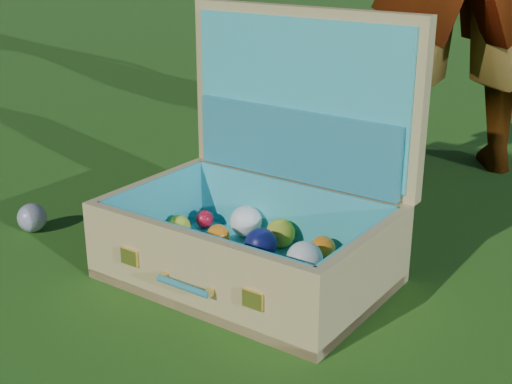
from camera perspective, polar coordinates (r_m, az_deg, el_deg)
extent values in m
plane|color=#215114|center=(1.75, 3.09, -5.94)|extent=(60.00, 60.00, 0.00)
sphere|color=#446DB2|center=(2.02, -17.49, -1.97)|extent=(0.08, 0.08, 0.08)
cube|color=tan|center=(1.68, -0.68, -6.61)|extent=(0.74, 0.62, 0.02)
cube|color=tan|center=(1.51, -5.12, -6.57)|extent=(0.59, 0.25, 0.19)
cube|color=tan|center=(1.80, 3.00, -1.92)|extent=(0.59, 0.25, 0.19)
cube|color=tan|center=(1.82, -8.38, -1.75)|extent=(0.16, 0.35, 0.19)
cube|color=tan|center=(1.51, 8.71, -6.74)|extent=(0.16, 0.35, 0.19)
cube|color=teal|center=(1.67, -0.68, -6.16)|extent=(0.68, 0.56, 0.01)
cube|color=teal|center=(1.51, -4.77, -5.98)|extent=(0.54, 0.22, 0.16)
cube|color=teal|center=(1.78, 2.76, -1.73)|extent=(0.54, 0.22, 0.16)
cube|color=teal|center=(1.81, -8.06, -1.52)|extent=(0.14, 0.35, 0.16)
cube|color=teal|center=(1.51, 8.24, -6.21)|extent=(0.14, 0.35, 0.16)
cube|color=tan|center=(1.73, 3.73, 7.71)|extent=(0.60, 0.27, 0.42)
cube|color=teal|center=(1.71, 3.36, 7.59)|extent=(0.54, 0.22, 0.37)
cube|color=teal|center=(1.73, 3.10, 3.76)|extent=(0.53, 0.22, 0.18)
cube|color=#F2C659|center=(1.60, -10.08, -5.14)|extent=(0.05, 0.03, 0.04)
cube|color=#F2C659|center=(1.40, -0.25, -8.61)|extent=(0.05, 0.03, 0.04)
cylinder|color=teal|center=(1.49, -5.85, -7.52)|extent=(0.13, 0.06, 0.01)
cube|color=#F2C659|center=(1.54, -7.43, -6.75)|extent=(0.02, 0.02, 0.01)
cube|color=#F2C659|center=(1.46, -3.76, -8.08)|extent=(0.02, 0.02, 0.01)
sphere|color=beige|center=(1.70, -9.97, -4.69)|extent=(0.07, 0.07, 0.07)
sphere|color=gold|center=(1.64, -7.05, -5.35)|extent=(0.07, 0.07, 0.07)
sphere|color=gold|center=(1.56, -3.83, -6.68)|extent=(0.07, 0.07, 0.07)
sphere|color=gold|center=(1.49, 0.24, -8.01)|extent=(0.07, 0.07, 0.07)
sphere|color=beige|center=(1.44, 3.82, -8.91)|extent=(0.08, 0.08, 0.08)
sphere|color=gold|center=(1.76, -7.79, -3.58)|extent=(0.07, 0.07, 0.07)
sphere|color=gold|center=(1.68, -4.68, -4.61)|extent=(0.07, 0.07, 0.07)
sphere|color=#AF0E22|center=(1.64, -1.79, -5.80)|extent=(0.04, 0.04, 0.04)
sphere|color=#101454|center=(1.57, 2.19, -6.77)|extent=(0.06, 0.06, 0.06)
sphere|color=gold|center=(1.50, 5.89, -7.94)|extent=(0.07, 0.07, 0.07)
sphere|color=gold|center=(1.83, -6.17, -2.76)|extent=(0.06, 0.06, 0.06)
sphere|color=orange|center=(1.77, -3.06, -3.52)|extent=(0.06, 0.06, 0.06)
sphere|color=#101454|center=(1.70, 0.39, -4.19)|extent=(0.08, 0.08, 0.08)
sphere|color=white|center=(1.62, 3.90, -5.41)|extent=(0.08, 0.08, 0.08)
sphere|color=white|center=(1.58, 7.56, -6.71)|extent=(0.06, 0.06, 0.06)
sphere|color=#AF0E22|center=(1.89, -4.13, -2.17)|extent=(0.05, 0.05, 0.05)
sphere|color=white|center=(1.82, -0.81, -2.36)|extent=(0.08, 0.08, 0.08)
sphere|color=gold|center=(1.77, 1.97, -3.31)|extent=(0.07, 0.07, 0.07)
sphere|color=orange|center=(1.70, 5.35, -4.53)|extent=(0.06, 0.06, 0.06)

